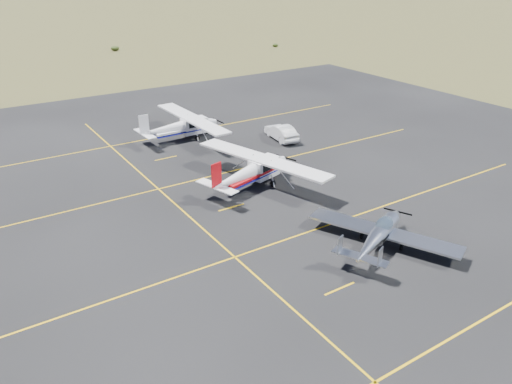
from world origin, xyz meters
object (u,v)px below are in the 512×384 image
object	(u,v)px
aircraft_cessna	(252,170)
sedan	(281,132)
aircraft_low_wing	(380,234)
aircraft_plain	(181,126)

from	to	relation	value
aircraft_cessna	sedan	world-z (taller)	aircraft_cessna
aircraft_low_wing	sedan	size ratio (longest dim) A/B	2.07
aircraft_low_wing	sedan	xyz separation A→B (m)	(6.47, 18.85, -0.23)
aircraft_cessna	aircraft_plain	bearing A→B (deg)	72.66
aircraft_low_wing	aircraft_cessna	xyz separation A→B (m)	(-1.59, 11.28, 0.38)
aircraft_cessna	aircraft_plain	xyz separation A→B (m)	(0.25, 12.63, -0.02)
aircraft_plain	sedan	xyz separation A→B (m)	(7.81, -5.06, -0.59)
aircraft_cessna	aircraft_plain	distance (m)	12.63
aircraft_cessna	aircraft_low_wing	bearing A→B (deg)	-98.21
aircraft_cessna	sedan	xyz separation A→B (m)	(8.06, 7.57, -0.61)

